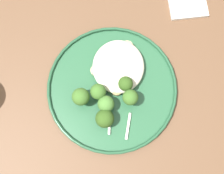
{
  "coord_description": "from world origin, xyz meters",
  "views": [
    {
      "loc": [
        -0.1,
        -0.03,
        1.34
      ],
      "look_at": [
        0.03,
        -0.02,
        0.76
      ],
      "focal_mm": 43.72,
      "sensor_mm": 36.0,
      "label": 1
    }
  ],
  "objects": [
    {
      "name": "seared_scallop_rear_pale",
      "position": [
        0.07,
        0.02,
        0.76
      ],
      "size": [
        0.02,
        0.02,
        0.01
      ],
      "color": "beige",
      "rests_on": "dinner_plate"
    },
    {
      "name": "dinner_plate",
      "position": [
        0.03,
        -0.02,
        0.75
      ],
      "size": [
        0.29,
        0.29,
        0.02
      ],
      "color": "#235133",
      "rests_on": "wooden_dining_table"
    },
    {
      "name": "ground",
      "position": [
        0.0,
        0.0,
        0.0
      ],
      "size": [
        6.0,
        6.0,
        0.0
      ],
      "primitive_type": "plane",
      "color": "#665B51"
    },
    {
      "name": "onion_sliver_curled_piece",
      "position": [
        -0.05,
        -0.02,
        0.75
      ],
      "size": [
        0.04,
        0.01,
        0.0
      ],
      "primitive_type": "cube",
      "rotation": [
        0.0,
        0.0,
        0.02
      ],
      "color": "silver",
      "rests_on": "dinner_plate"
    },
    {
      "name": "broccoli_floret_near_rim",
      "position": [
        0.01,
        0.01,
        0.78
      ],
      "size": [
        0.03,
        0.03,
        0.05
      ],
      "color": "#89A356",
      "rests_on": "dinner_plate"
    },
    {
      "name": "seared_scallop_left_edge",
      "position": [
        0.13,
        -0.05,
        0.76
      ],
      "size": [
        0.03,
        0.03,
        0.02
      ],
      "color": "beige",
      "rests_on": "dinner_plate"
    },
    {
      "name": "seared_scallop_half_hidden",
      "position": [
        0.05,
        -0.01,
        0.76
      ],
      "size": [
        0.03,
        0.03,
        0.02
      ],
      "color": "#E5C689",
      "rests_on": "dinner_plate"
    },
    {
      "name": "noodle_bed",
      "position": [
        0.08,
        -0.03,
        0.77
      ],
      "size": [
        0.12,
        0.11,
        0.03
      ],
      "color": "beige",
      "rests_on": "dinner_plate"
    },
    {
      "name": "broccoli_floret_split_head",
      "position": [
        -0.01,
        -0.01,
        0.78
      ],
      "size": [
        0.04,
        0.04,
        0.05
      ],
      "color": "#89A356",
      "rests_on": "dinner_plate"
    },
    {
      "name": "broccoli_floret_front_edge",
      "position": [
        0.0,
        0.04,
        0.79
      ],
      "size": [
        0.04,
        0.04,
        0.06
      ],
      "color": "#89A356",
      "rests_on": "dinner_plate"
    },
    {
      "name": "broccoli_floret_center_pile",
      "position": [
        0.01,
        -0.06,
        0.79
      ],
      "size": [
        0.03,
        0.03,
        0.06
      ],
      "color": "#89A356",
      "rests_on": "dinner_plate"
    },
    {
      "name": "seared_scallop_front_small",
      "position": [
        0.02,
        -0.03,
        0.76
      ],
      "size": [
        0.02,
        0.02,
        0.02
      ],
      "color": "#DBB77A",
      "rests_on": "dinner_plate"
    },
    {
      "name": "wooden_dining_table",
      "position": [
        0.0,
        0.0,
        0.66
      ],
      "size": [
        1.4,
        1.0,
        0.74
      ],
      "color": "brown",
      "rests_on": "ground"
    },
    {
      "name": "seared_scallop_tiny_bay",
      "position": [
        0.08,
        -0.02,
        0.76
      ],
      "size": [
        0.02,
        0.02,
        0.02
      ],
      "color": "beige",
      "rests_on": "dinner_plate"
    },
    {
      "name": "broccoli_floret_tall_stalk",
      "position": [
        0.03,
        -0.05,
        0.78
      ],
      "size": [
        0.03,
        0.03,
        0.05
      ],
      "color": "#89A356",
      "rests_on": "dinner_plate"
    },
    {
      "name": "onion_sliver_short_strip",
      "position": [
        -0.05,
        -0.06,
        0.75
      ],
      "size": [
        0.06,
        0.01,
        0.0
      ],
      "primitive_type": "cube",
      "rotation": [
        0.0,
        0.0,
        3.04
      ],
      "color": "silver",
      "rests_on": "dinner_plate"
    },
    {
      "name": "broccoli_floret_rear_charred",
      "position": [
        -0.04,
        -0.01,
        0.78
      ],
      "size": [
        0.04,
        0.04,
        0.05
      ],
      "color": "#89A356",
      "rests_on": "dinner_plate"
    }
  ]
}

